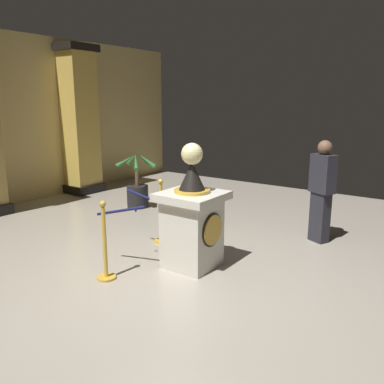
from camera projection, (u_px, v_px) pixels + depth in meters
The scene contains 8 objects.
ground_plane at pixel (166, 273), 5.17m from camera, with size 11.72×11.72×0.00m, color #9E9384.
pedestal_clock at pixel (192, 220), 5.25m from camera, with size 0.78×0.78×1.66m.
stanchion_near at pixel (161, 220), 6.22m from camera, with size 0.24×0.24×1.01m.
stanchion_far at pixel (105, 252), 4.93m from camera, with size 0.24×0.24×1.01m.
velvet_rope at pixel (135, 204), 5.48m from camera, with size 0.90×0.87×0.22m.
column_right at pixel (79, 121), 9.40m from camera, with size 0.83×0.83×3.41m.
potted_palm_right at pixel (138, 189), 8.28m from camera, with size 0.78×0.79×1.17m.
bystander_guest at pixel (322, 189), 6.15m from camera, with size 0.36×0.42×1.60m.
Camera 1 is at (-3.71, -3.06, 2.19)m, focal length 37.37 mm.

